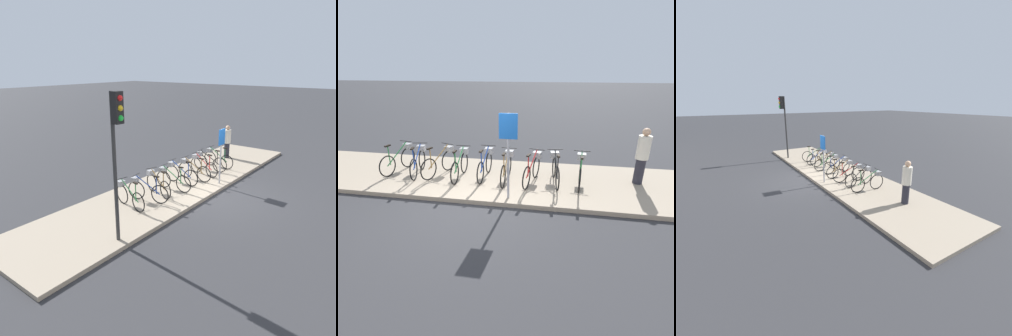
{
  "view_description": "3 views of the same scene",
  "coord_description": "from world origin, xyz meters",
  "views": [
    {
      "loc": [
        -9.84,
        -5.39,
        4.58
      ],
      "look_at": [
        -0.83,
        1.48,
        0.97
      ],
      "focal_mm": 35.0,
      "sensor_mm": 36.0,
      "label": 1
    },
    {
      "loc": [
        1.89,
        -5.62,
        3.25
      ],
      "look_at": [
        0.76,
        0.87,
        0.71
      ],
      "focal_mm": 28.0,
      "sensor_mm": 36.0,
      "label": 2
    },
    {
      "loc": [
        9.7,
        -3.98,
        3.73
      ],
      "look_at": [
        1.45,
        1.05,
        0.83
      ],
      "focal_mm": 24.0,
      "sensor_mm": 36.0,
      "label": 3
    }
  ],
  "objects": [
    {
      "name": "parked_bicycle_7",
      "position": [
        2.09,
        1.51,
        0.55
      ],
      "size": [
        0.46,
        1.55,
        0.96
      ],
      "color": "black",
      "rests_on": "sidewalk"
    },
    {
      "name": "parked_bicycle_4",
      "position": [
        0.02,
        1.57,
        0.55
      ],
      "size": [
        0.46,
        1.56,
        0.96
      ],
      "color": "black",
      "rests_on": "sidewalk"
    },
    {
      "name": "sign_post",
      "position": [
        0.92,
        0.29,
        1.59
      ],
      "size": [
        0.44,
        0.07,
        2.15
      ],
      "color": "#99999E",
      "rests_on": "sidewalk"
    },
    {
      "name": "parked_bicycle_1",
      "position": [
        -2.1,
        1.48,
        0.55
      ],
      "size": [
        0.48,
        1.53,
        0.96
      ],
      "color": "black",
      "rests_on": "sidewalk"
    },
    {
      "name": "ground_plane",
      "position": [
        0.0,
        0.0,
        0.0
      ],
      "size": [
        120.0,
        120.0,
        0.0
      ],
      "primitive_type": "plane",
      "color": "#2D2D30"
    },
    {
      "name": "parked_bicycle_2",
      "position": [
        -1.4,
        1.55,
        0.55
      ],
      "size": [
        0.63,
        1.49,
        0.96
      ],
      "color": "black",
      "rests_on": "sidewalk"
    },
    {
      "name": "parked_bicycle_3",
      "position": [
        -0.72,
        1.42,
        0.55
      ],
      "size": [
        0.46,
        1.56,
        0.96
      ],
      "color": "black",
      "rests_on": "sidewalk"
    },
    {
      "name": "parked_bicycle_6",
      "position": [
        1.45,
        1.42,
        0.55
      ],
      "size": [
        0.52,
        1.52,
        0.96
      ],
      "color": "black",
      "rests_on": "sidewalk"
    },
    {
      "name": "parked_bicycle_8",
      "position": [
        2.78,
        1.47,
        0.55
      ],
      "size": [
        0.46,
        1.55,
        0.96
      ],
      "color": "black",
      "rests_on": "sidewalk"
    },
    {
      "name": "pedestrian",
      "position": [
        4.44,
        1.84,
        0.96
      ],
      "size": [
        0.34,
        0.34,
        1.61
      ],
      "color": "#23232D",
      "rests_on": "sidewalk"
    },
    {
      "name": "parked_bicycle_5",
      "position": [
        0.69,
        1.41,
        0.55
      ],
      "size": [
        0.46,
        1.56,
        0.96
      ],
      "color": "black",
      "rests_on": "sidewalk"
    },
    {
      "name": "sidewalk",
      "position": [
        0.0,
        1.56,
        0.06
      ],
      "size": [
        14.2,
        3.13,
        0.12
      ],
      "color": "gray",
      "rests_on": "ground_plane"
    },
    {
      "name": "parked_bicycle_0",
      "position": [
        -2.81,
        1.6,
        0.55
      ],
      "size": [
        0.49,
        1.53,
        0.96
      ],
      "color": "black",
      "rests_on": "sidewalk"
    }
  ]
}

